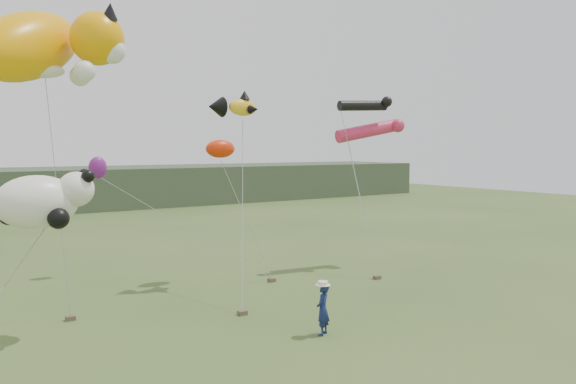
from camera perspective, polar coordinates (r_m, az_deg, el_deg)
name	(u,v)px	position (r m, az deg, el deg)	size (l,w,h in m)	color
ground	(314,338)	(18.49, 2.68, -14.63)	(120.00, 120.00, 0.00)	#385123
headland	(5,192)	(59.28, -26.84, 0.04)	(90.00, 13.00, 4.00)	#2D3D28
festival_attendant	(323,309)	(18.57, 3.56, -11.82)	(0.61, 0.40, 1.68)	#141F4E
sandbag_anchors	(208,305)	(22.04, -8.13, -11.27)	(17.26, 3.93, 0.16)	brown
cat_kite	(44,45)	(21.93, -23.56, 13.50)	(6.69, 5.37, 3.85)	#F49E00
fish_kite	(233,107)	(24.90, -5.63, 8.63)	(2.27, 1.54, 1.18)	yellow
tube_kites	(371,122)	(29.18, 8.46, 7.04)	(3.89, 1.54, 2.38)	black
panda_kite	(43,201)	(19.28, -23.59, -0.80)	(3.00, 1.94, 1.86)	white
misc_kites	(177,155)	(26.43, -11.21, 3.66)	(5.53, 4.78, 1.82)	red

